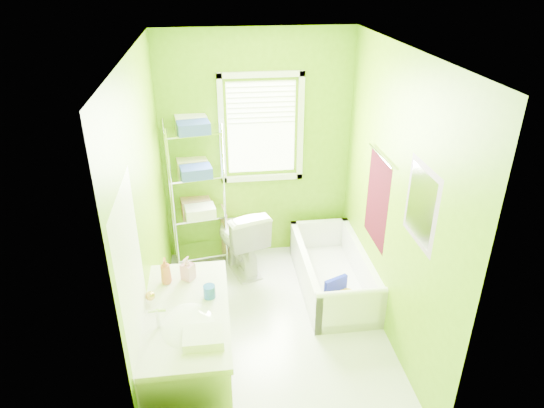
{
  "coord_description": "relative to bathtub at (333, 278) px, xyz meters",
  "views": [
    {
      "loc": [
        -0.48,
        -3.6,
        3.19
      ],
      "look_at": [
        0.01,
        0.25,
        1.22
      ],
      "focal_mm": 32.0,
      "sensor_mm": 36.0,
      "label": 1
    }
  ],
  "objects": [
    {
      "name": "wire_shelf_unit",
      "position": [
        -1.38,
        0.73,
        0.91
      ],
      "size": [
        0.63,
        0.51,
        1.74
      ],
      "color": "silver",
      "rests_on": "ground"
    },
    {
      "name": "bathtub",
      "position": [
        0.0,
        0.0,
        0.0
      ],
      "size": [
        0.68,
        1.46,
        0.47
      ],
      "color": "white",
      "rests_on": "ground"
    },
    {
      "name": "toilet",
      "position": [
        -0.95,
        0.54,
        0.25
      ],
      "size": [
        0.67,
        0.89,
        0.8
      ],
      "primitive_type": "imported",
      "rotation": [
        0.0,
        0.0,
        3.45
      ],
      "color": "white",
      "rests_on": "ground"
    },
    {
      "name": "door",
      "position": [
        -1.75,
        -1.53,
        0.85
      ],
      "size": [
        0.09,
        0.8,
        2.0
      ],
      "color": "white",
      "rests_on": "ground"
    },
    {
      "name": "ground",
      "position": [
        -0.71,
        -0.54,
        -0.15
      ],
      "size": [
        2.9,
        2.9,
        0.0
      ],
      "primitive_type": "plane",
      "color": "silver",
      "rests_on": "ground"
    },
    {
      "name": "window",
      "position": [
        -0.66,
        0.89,
        1.46
      ],
      "size": [
        0.92,
        0.05,
        1.22
      ],
      "color": "white",
      "rests_on": "ground"
    },
    {
      "name": "vanity",
      "position": [
        -1.46,
        -1.31,
        0.34
      ],
      "size": [
        0.63,
        1.23,
        1.14
      ],
      "color": "white",
      "rests_on": "ground"
    },
    {
      "name": "room_envelope",
      "position": [
        -0.71,
        -0.54,
        1.4
      ],
      "size": [
        2.14,
        2.94,
        2.62
      ],
      "color": "#609507",
      "rests_on": "ground"
    },
    {
      "name": "right_wall_decor",
      "position": [
        0.33,
        -0.56,
        1.17
      ],
      "size": [
        0.04,
        1.48,
        1.17
      ],
      "color": "#3C0710",
      "rests_on": "ground"
    }
  ]
}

